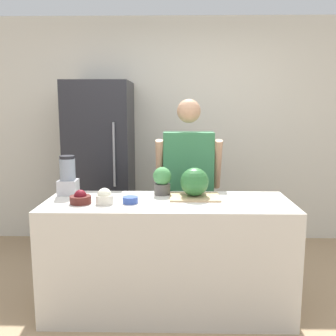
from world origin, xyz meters
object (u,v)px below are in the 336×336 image
at_px(refrigerator, 101,167).
at_px(bowl_cream, 105,197).
at_px(blender, 68,177).
at_px(bowl_cherries, 80,198).
at_px(watermelon, 194,182).
at_px(potted_plant, 162,180).
at_px(bowl_small_blue, 130,200).
at_px(person, 188,187).

relative_size(refrigerator, bowl_cream, 14.49).
relative_size(bowl_cream, blender, 0.40).
bearing_deg(refrigerator, bowl_cherries, -85.14).
bearing_deg(refrigerator, bowl_cream, -77.82).
distance_m(bowl_cherries, bowl_cream, 0.18).
height_order(watermelon, potted_plant, watermelon).
bearing_deg(refrigerator, watermelon, -50.28).
height_order(refrigerator, potted_plant, refrigerator).
distance_m(refrigerator, blender, 1.09).
bearing_deg(watermelon, bowl_cream, -162.75).
bearing_deg(blender, bowl_cream, -40.09).
distance_m(bowl_small_blue, potted_plant, 0.38).
height_order(bowl_cream, bowl_small_blue, bowl_cream).
distance_m(person, potted_plant, 0.52).
xyz_separation_m(refrigerator, watermelon, (0.97, -1.17, 0.08)).
distance_m(refrigerator, bowl_cherries, 1.38).
distance_m(refrigerator, person, 1.14).
relative_size(watermelon, bowl_cherries, 1.42).
relative_size(refrigerator, blender, 5.81).
bearing_deg(bowl_cherries, potted_plant, 26.69).
relative_size(bowl_cherries, bowl_small_blue, 1.37).
xyz_separation_m(person, bowl_cream, (-0.64, -0.75, 0.09)).
relative_size(bowl_cherries, potted_plant, 0.69).
xyz_separation_m(person, bowl_small_blue, (-0.46, -0.72, 0.06)).
bearing_deg(blender, refrigerator, 87.03).
height_order(refrigerator, bowl_cherries, refrigerator).
height_order(watermelon, bowl_cream, watermelon).
relative_size(refrigerator, person, 1.12).
relative_size(watermelon, bowl_small_blue, 1.95).
xyz_separation_m(bowl_cherries, potted_plant, (0.60, 0.30, 0.08)).
distance_m(bowl_cherries, blender, 0.35).
bearing_deg(bowl_small_blue, refrigerator, 109.71).
distance_m(person, blender, 1.11).
bearing_deg(person, bowl_cherries, -138.17).
bearing_deg(bowl_small_blue, person, 57.66).
height_order(watermelon, blender, blender).
xyz_separation_m(bowl_cherries, bowl_small_blue, (0.37, 0.02, -0.01)).
height_order(bowl_cherries, bowl_small_blue, bowl_cherries).
height_order(bowl_cherries, bowl_cream, bowl_cream).
xyz_separation_m(watermelon, bowl_cherries, (-0.85, -0.20, -0.09)).
height_order(person, watermelon, person).
bearing_deg(person, blender, -155.84).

